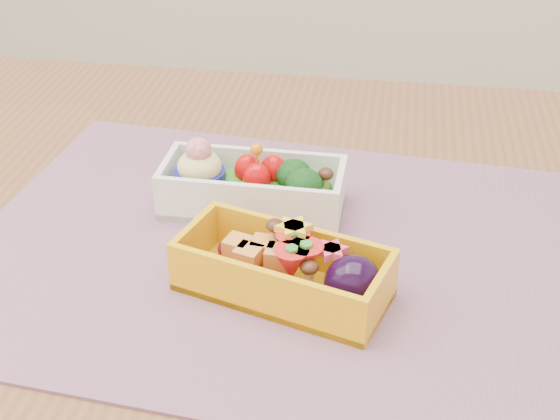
# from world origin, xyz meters

# --- Properties ---
(table) EXTENTS (1.20, 0.80, 0.75)m
(table) POSITION_xyz_m (0.00, 0.00, 0.65)
(table) COLOR brown
(table) RESTS_ON ground
(placemat) EXTENTS (0.55, 0.44, 0.00)m
(placemat) POSITION_xyz_m (0.02, -0.00, 0.75)
(placemat) COLOR gray
(placemat) RESTS_ON table
(bento_white) EXTENTS (0.17, 0.08, 0.07)m
(bento_white) POSITION_xyz_m (-0.00, 0.06, 0.78)
(bento_white) COLOR white
(bento_white) RESTS_ON placemat
(bento_yellow) EXTENTS (0.18, 0.12, 0.06)m
(bento_yellow) POSITION_xyz_m (0.05, -0.06, 0.78)
(bento_yellow) COLOR #F0AC0C
(bento_yellow) RESTS_ON placemat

